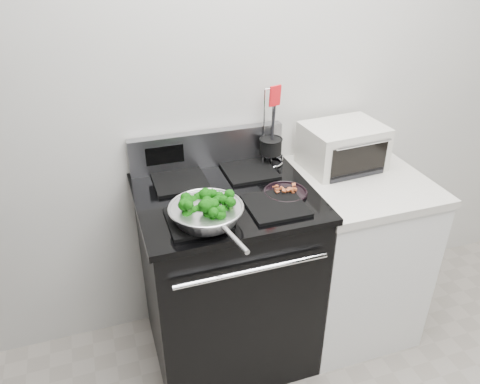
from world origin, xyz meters
name	(u,v)px	position (x,y,z in m)	size (l,w,h in m)	color
back_wall	(264,78)	(0.00, 1.75, 1.35)	(4.00, 0.02, 2.70)	silver
gas_range	(227,275)	(-0.30, 1.41, 0.49)	(0.79, 0.69, 1.13)	black
counter	(349,253)	(0.39, 1.41, 0.46)	(0.62, 0.68, 0.92)	white
skillet	(207,213)	(-0.44, 1.21, 1.00)	(0.30, 0.47, 0.07)	silver
broccoli_pile	(206,209)	(-0.44, 1.22, 1.02)	(0.24, 0.24, 0.08)	black
bacon_plate	(285,190)	(-0.05, 1.33, 0.97)	(0.19, 0.19, 0.04)	black
utensil_holder	(271,150)	(0.00, 1.64, 1.02)	(0.13, 0.13, 0.40)	silver
toaster_oven	(343,146)	(0.35, 1.55, 1.03)	(0.40, 0.32, 0.22)	beige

